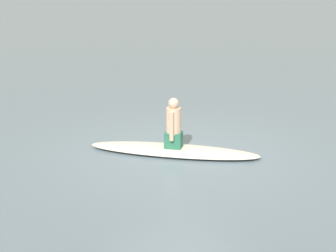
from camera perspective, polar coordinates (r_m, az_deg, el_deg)
name	(u,v)px	position (r m, az deg, el deg)	size (l,w,h in m)	color
ground_plane	(180,153)	(9.56, 1.33, -3.02)	(400.00, 400.00, 0.00)	slate
surfboard	(173,150)	(9.52, 0.61, -2.71)	(3.20, 0.73, 0.12)	silver
person_paddler	(174,125)	(9.37, 0.62, 0.08)	(0.39, 0.40, 0.93)	#26664C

